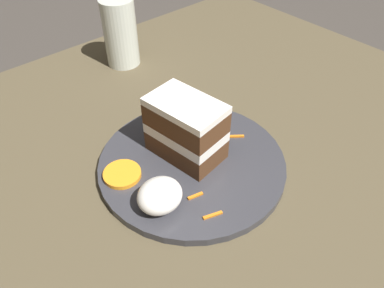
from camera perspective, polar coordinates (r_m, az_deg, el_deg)
name	(u,v)px	position (r m, az deg, el deg)	size (l,w,h in m)	color
ground_plane	(176,209)	(0.56, -2.50, -9.93)	(6.00, 6.00, 0.00)	#38332D
dining_table	(175,202)	(0.55, -2.55, -8.88)	(1.23, 0.98, 0.03)	#4C422D
plate	(192,163)	(0.57, 0.00, -2.94)	(0.28, 0.28, 0.01)	#333338
cake_slice	(186,129)	(0.54, -0.94, 2.33)	(0.08, 0.12, 0.09)	#4C2D19
cream_dollop	(160,196)	(0.49, -4.93, -7.83)	(0.06, 0.06, 0.04)	white
orange_garnish	(122,174)	(0.55, -10.59, -4.53)	(0.05, 0.05, 0.01)	orange
carrot_shreds_scatter	(212,166)	(0.55, 3.07, -3.32)	(0.16, 0.18, 0.00)	orange
drinking_glass	(121,37)	(0.80, -10.79, 15.72)	(0.07, 0.07, 0.14)	beige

